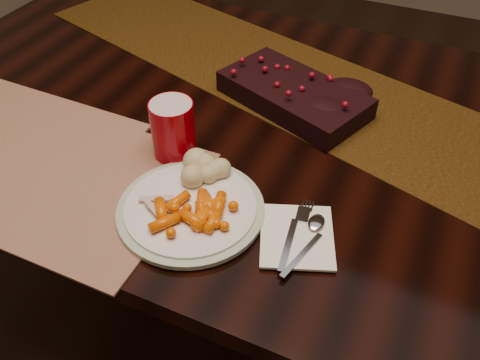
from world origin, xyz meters
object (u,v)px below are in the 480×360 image
at_px(dinner_plate, 191,209).
at_px(turkey_shreds, 154,202).
at_px(dining_table, 266,236).
at_px(mashed_potatoes, 202,167).
at_px(red_cup, 173,129).
at_px(centerpiece, 294,91).
at_px(napkin, 297,236).
at_px(baby_carrots, 189,212).
at_px(placemat_main, 60,176).

height_order(dinner_plate, turkey_shreds, turkey_shreds).
relative_size(dining_table, turkey_shreds, 24.30).
height_order(dinner_plate, mashed_potatoes, mashed_potatoes).
bearing_deg(red_cup, dinner_plate, -51.08).
relative_size(centerpiece, dinner_plate, 1.25).
xyz_separation_m(centerpiece, turkey_shreds, (-0.10, -0.41, -0.01)).
height_order(napkin, red_cup, red_cup).
bearing_deg(baby_carrots, napkin, 13.85).
relative_size(mashed_potatoes, napkin, 0.64).
height_order(turkey_shreds, napkin, turkey_shreds).
relative_size(centerpiece, turkey_shreds, 4.36).
bearing_deg(baby_carrots, placemat_main, 179.50).
bearing_deg(centerpiece, placemat_main, -127.75).
bearing_deg(red_cup, turkey_shreds, -72.50).
distance_m(dining_table, baby_carrots, 0.53).
xyz_separation_m(dining_table, napkin, (0.16, -0.29, 0.38)).
xyz_separation_m(centerpiece, dinner_plate, (-0.05, -0.39, -0.02)).
bearing_deg(mashed_potatoes, centerpiece, 78.86).
height_order(mashed_potatoes, napkin, mashed_potatoes).
relative_size(placemat_main, napkin, 3.56).
distance_m(centerpiece, dinner_plate, 0.39).
bearing_deg(napkin, dining_table, 97.68).
relative_size(baby_carrots, napkin, 0.82).
bearing_deg(baby_carrots, dinner_plate, 115.66).
distance_m(dinner_plate, turkey_shreds, 0.06).
xyz_separation_m(placemat_main, baby_carrots, (0.28, -0.00, 0.03)).
bearing_deg(centerpiece, mashed_potatoes, -101.14).
bearing_deg(centerpiece, red_cup, -120.42).
bearing_deg(red_cup, centerpiece, 59.58).
height_order(placemat_main, mashed_potatoes, mashed_potatoes).
distance_m(turkey_shreds, napkin, 0.25).
distance_m(baby_carrots, red_cup, 0.19).
height_order(centerpiece, red_cup, red_cup).
height_order(centerpiece, turkey_shreds, centerpiece).
distance_m(centerpiece, mashed_potatoes, 0.32).
relative_size(dining_table, baby_carrots, 15.77).
height_order(baby_carrots, red_cup, red_cup).
bearing_deg(placemat_main, dinner_plate, 4.28).
distance_m(mashed_potatoes, napkin, 0.21).
distance_m(placemat_main, turkey_shreds, 0.22).
xyz_separation_m(dinner_plate, mashed_potatoes, (-0.01, 0.07, 0.03)).
xyz_separation_m(dining_table, red_cup, (-0.13, -0.18, 0.44)).
xyz_separation_m(dinner_plate, baby_carrots, (0.01, -0.02, 0.02)).
bearing_deg(napkin, dinner_plate, 165.37).
relative_size(dining_table, centerpiece, 5.57).
xyz_separation_m(napkin, red_cup, (-0.29, 0.11, 0.06)).
xyz_separation_m(turkey_shreds, napkin, (0.24, 0.05, -0.02)).
bearing_deg(turkey_shreds, red_cup, 107.50).
height_order(centerpiece, napkin, centerpiece).
bearing_deg(dinner_plate, red_cup, 128.92).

